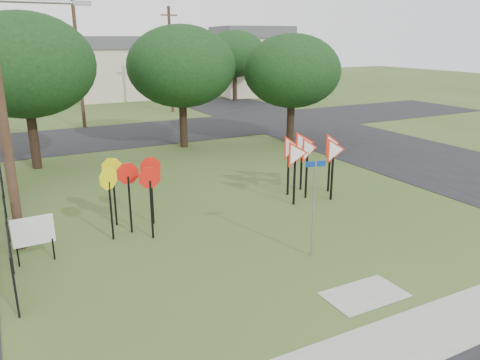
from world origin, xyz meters
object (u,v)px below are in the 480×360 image
street_name_sign (314,203)px  stop_sign_cluster (130,180)px  yield_sign_cluster (310,151)px  info_board (33,232)px

street_name_sign → stop_sign_cluster: (-4.08, 4.17, 0.12)m
street_name_sign → yield_sign_cluster: bearing=55.5°
street_name_sign → stop_sign_cluster: bearing=134.4°
info_board → street_name_sign: bearing=-24.5°
street_name_sign → stop_sign_cluster: 5.84m
street_name_sign → info_board: 7.84m
street_name_sign → info_board: (-7.10, 3.23, -0.72)m
info_board → yield_sign_cluster: bearing=6.8°
street_name_sign → info_board: street_name_sign is taller
yield_sign_cluster → info_board: (-10.15, -1.21, -0.93)m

